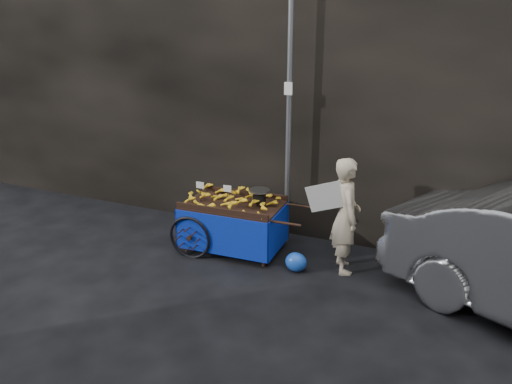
% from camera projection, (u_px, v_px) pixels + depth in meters
% --- Properties ---
extents(ground, '(80.00, 80.00, 0.00)m').
position_uv_depth(ground, '(233.00, 273.00, 6.92)').
color(ground, black).
rests_on(ground, ground).
extents(building_wall, '(13.50, 2.00, 5.00)m').
position_uv_depth(building_wall, '(322.00, 73.00, 8.18)').
color(building_wall, black).
rests_on(building_wall, ground).
extents(street_pole, '(0.12, 0.10, 4.00)m').
position_uv_depth(street_pole, '(289.00, 116.00, 7.26)').
color(street_pole, slate).
rests_on(street_pole, ground).
extents(banana_cart, '(2.02, 1.03, 1.08)m').
position_uv_depth(banana_cart, '(230.00, 208.00, 7.45)').
color(banana_cart, black).
rests_on(banana_cart, ground).
extents(vendor, '(0.86, 0.70, 1.62)m').
position_uv_depth(vendor, '(346.00, 216.00, 6.77)').
color(vendor, tan).
rests_on(vendor, ground).
extents(plastic_bag, '(0.31, 0.24, 0.28)m').
position_uv_depth(plastic_bag, '(296.00, 262.00, 6.94)').
color(plastic_bag, blue).
rests_on(plastic_bag, ground).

